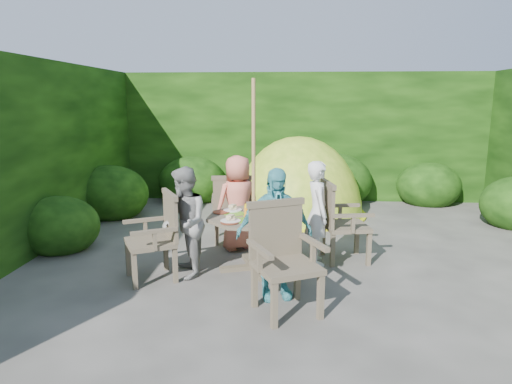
# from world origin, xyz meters

# --- Properties ---
(ground) EXTENTS (60.00, 60.00, 0.00)m
(ground) POSITION_xyz_m (0.00, 0.00, 0.00)
(ground) COLOR #43413C
(ground) RESTS_ON ground
(hedge_enclosure) EXTENTS (9.00, 9.00, 2.50)m
(hedge_enclosure) POSITION_xyz_m (0.00, 1.33, 1.25)
(hedge_enclosure) COLOR black
(hedge_enclosure) RESTS_ON ground
(patio_table) EXTENTS (1.42, 1.42, 0.78)m
(patio_table) POSITION_xyz_m (-0.70, -0.36, 0.55)
(patio_table) COLOR #493F2F
(patio_table) RESTS_ON ground
(parasol_pole) EXTENTS (0.06, 0.06, 2.20)m
(parasol_pole) POSITION_xyz_m (-0.70, -0.36, 1.10)
(parasol_pole) COLOR olive
(parasol_pole) RESTS_ON ground
(garden_chair_right) EXTENTS (0.61, 0.66, 0.96)m
(garden_chair_right) POSITION_xyz_m (0.33, 0.02, 0.51)
(garden_chair_right) COLOR #493F2F
(garden_chair_right) RESTS_ON ground
(garden_chair_left) EXTENTS (0.70, 0.73, 0.93)m
(garden_chair_left) POSITION_xyz_m (-1.74, -0.71, 0.50)
(garden_chair_left) COLOR #493F2F
(garden_chair_left) RESTS_ON ground
(garden_chair_back) EXTENTS (0.62, 0.57, 0.93)m
(garden_chair_back) POSITION_xyz_m (-1.08, 0.67, 0.50)
(garden_chair_back) COLOR #493F2F
(garden_chair_back) RESTS_ON ground
(garden_chair_front) EXTENTS (0.76, 0.73, 0.99)m
(garden_chair_front) POSITION_xyz_m (-0.35, -1.39, 0.53)
(garden_chair_front) COLOR #493F2F
(garden_chair_front) RESTS_ON ground
(child_right) EXTENTS (0.37, 0.50, 1.26)m
(child_right) POSITION_xyz_m (0.05, -0.09, 0.63)
(child_right) COLOR silver
(child_right) RESTS_ON ground
(child_left) EXTENTS (0.65, 0.73, 1.25)m
(child_left) POSITION_xyz_m (-1.46, -0.62, 0.62)
(child_left) COLOR gray
(child_left) RESTS_ON ground
(child_back) EXTENTS (0.74, 0.66, 1.26)m
(child_back) POSITION_xyz_m (-0.97, 0.40, 0.63)
(child_back) COLOR #EA7960
(child_back) RESTS_ON ground
(child_front) EXTENTS (0.84, 0.53, 1.33)m
(child_front) POSITION_xyz_m (-0.44, -1.11, 0.66)
(child_front) COLOR #4DABB3
(child_front) RESTS_ON ground
(dome_tent) EXTENTS (2.59, 2.59, 2.72)m
(dome_tent) POSITION_xyz_m (-0.13, 2.38, 0.00)
(dome_tent) COLOR #8AB422
(dome_tent) RESTS_ON ground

